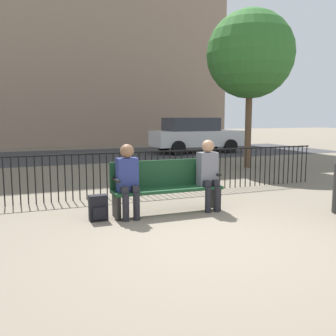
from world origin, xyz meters
The scene contains 9 objects.
ground_plane centered at (0.00, 0.00, 0.00)m, with size 80.00×80.00×0.00m, color #706656.
park_bench centered at (0.00, 1.73, 0.50)m, with size 1.96×0.45×0.92m.
seated_person_0 centered at (-0.73, 1.60, 0.70)m, with size 0.34×0.39×1.24m.
seated_person_1 centered at (0.76, 1.61, 0.72)m, with size 0.34×0.39×1.27m.
backpack centered at (-1.23, 1.63, 0.21)m, with size 0.29×0.20×0.42m.
fence_railing centered at (-0.02, 3.27, 0.56)m, with size 9.01×0.03×0.95m.
tree_0 centered at (4.61, 6.18, 3.63)m, with size 2.79×2.79×5.04m.
street_surface centered at (0.00, 12.00, 0.00)m, with size 24.00×6.00×0.01m.
parked_car_0 centered at (5.22, 11.44, 0.84)m, with size 4.20×1.94×1.62m.
Camera 1 is at (-2.35, -4.29, 1.69)m, focal length 40.00 mm.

